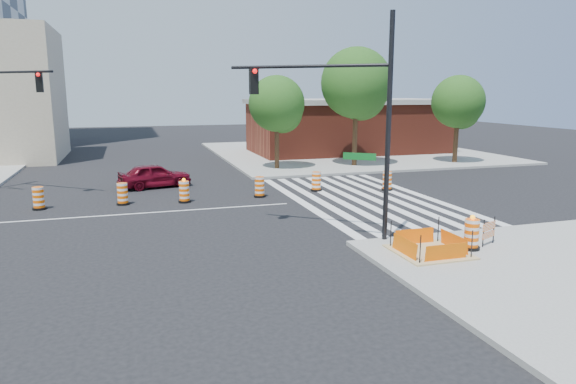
# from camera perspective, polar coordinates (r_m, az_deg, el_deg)

# --- Properties ---
(ground) EXTENTS (120.00, 120.00, 0.00)m
(ground) POSITION_cam_1_polar(r_m,az_deg,el_deg) (23.25, -16.90, -2.35)
(ground) COLOR black
(ground) RESTS_ON ground
(sidewalk_ne) EXTENTS (22.00, 22.00, 0.15)m
(sidewalk_ne) POSITION_cam_1_polar(r_m,az_deg,el_deg) (44.74, 6.56, 4.42)
(sidewalk_ne) COLOR gray
(sidewalk_ne) RESTS_ON ground
(crosswalk_east) EXTENTS (6.75, 13.50, 0.01)m
(crosswalk_east) POSITION_cam_1_polar(r_m,az_deg,el_deg) (25.68, 8.30, -0.72)
(crosswalk_east) COLOR silver
(crosswalk_east) RESTS_ON ground
(lane_centerline) EXTENTS (14.00, 0.12, 0.01)m
(lane_centerline) POSITION_cam_1_polar(r_m,az_deg,el_deg) (23.24, -16.90, -2.33)
(lane_centerline) COLOR silver
(lane_centerline) RESTS_ON ground
(excavation_pit) EXTENTS (2.20, 2.20, 0.90)m
(excavation_pit) POSITION_cam_1_polar(r_m,az_deg,el_deg) (17.08, 15.42, -6.29)
(excavation_pit) COLOR tan
(excavation_pit) RESTS_ON ground
(brick_storefront) EXTENTS (16.50, 8.50, 4.60)m
(brick_storefront) POSITION_cam_1_polar(r_m,az_deg,el_deg) (44.54, 6.63, 7.28)
(brick_storefront) COLOR maroon
(brick_storefront) RESTS_ON ground
(red_coupe) EXTENTS (4.17, 2.43, 1.33)m
(red_coupe) POSITION_cam_1_polar(r_m,az_deg,el_deg) (29.23, -14.58, 1.79)
(red_coupe) COLOR #5B0716
(red_coupe) RESTS_ON ground
(signal_pole_se) EXTENTS (4.73, 3.53, 7.63)m
(signal_pole_se) POSITION_cam_1_polar(r_m,az_deg,el_deg) (17.88, 6.05, 9.37)
(signal_pole_se) COLOR black
(signal_pole_se) RESTS_ON ground
(pit_drum) EXTENTS (0.59, 0.59, 1.15)m
(pit_drum) POSITION_cam_1_polar(r_m,az_deg,el_deg) (17.74, 19.71, -4.53)
(pit_drum) COLOR black
(pit_drum) RESTS_ON ground
(barricade) EXTENTS (0.74, 0.36, 0.93)m
(barricade) POSITION_cam_1_polar(r_m,az_deg,el_deg) (18.43, 21.42, -3.97)
(barricade) COLOR #FC5D05
(barricade) RESTS_ON ground
(tree_north_c) EXTENTS (3.70, 3.70, 6.29)m
(tree_north_c) POSITION_cam_1_polar(r_m,az_deg,el_deg) (34.27, -1.21, 9.43)
(tree_north_c) COLOR #382314
(tree_north_c) RESTS_ON ground
(tree_north_d) EXTENTS (4.83, 4.83, 8.22)m
(tree_north_d) POSITION_cam_1_polar(r_m,az_deg,el_deg) (36.02, 7.62, 11.48)
(tree_north_d) COLOR #382314
(tree_north_d) RESTS_ON ground
(tree_north_e) EXTENTS (3.79, 3.76, 6.40)m
(tree_north_e) POSITION_cam_1_polar(r_m,az_deg,el_deg) (39.27, 18.40, 9.18)
(tree_north_e) COLOR #382314
(tree_north_e) RESTS_ON ground
(median_drum_2) EXTENTS (0.60, 0.60, 1.02)m
(median_drum_2) POSITION_cam_1_polar(r_m,az_deg,el_deg) (25.57, -25.97, -0.70)
(median_drum_2) COLOR black
(median_drum_2) RESTS_ON ground
(median_drum_3) EXTENTS (0.60, 0.60, 1.02)m
(median_drum_3) POSITION_cam_1_polar(r_m,az_deg,el_deg) (25.18, -17.91, -0.28)
(median_drum_3) COLOR black
(median_drum_3) RESTS_ON ground
(median_drum_4) EXTENTS (0.60, 0.60, 1.18)m
(median_drum_4) POSITION_cam_1_polar(r_m,az_deg,el_deg) (24.96, -11.45, -0.03)
(median_drum_4) COLOR black
(median_drum_4) RESTS_ON ground
(median_drum_5) EXTENTS (0.60, 0.60, 1.02)m
(median_drum_5) POSITION_cam_1_polar(r_m,az_deg,el_deg) (25.76, -3.18, 0.49)
(median_drum_5) COLOR black
(median_drum_5) RESTS_ON ground
(median_drum_6) EXTENTS (0.60, 0.60, 1.02)m
(median_drum_6) POSITION_cam_1_polar(r_m,az_deg,el_deg) (27.33, 3.16, 1.10)
(median_drum_6) COLOR black
(median_drum_6) RESTS_ON ground
(median_drum_7) EXTENTS (0.60, 0.60, 1.02)m
(median_drum_7) POSITION_cam_1_polar(r_m,az_deg,el_deg) (27.98, 10.96, 1.15)
(median_drum_7) COLOR black
(median_drum_7) RESTS_ON ground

